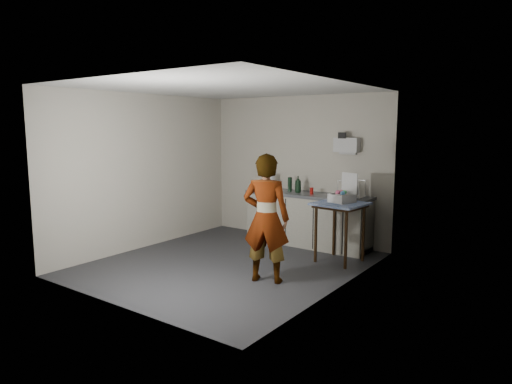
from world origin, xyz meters
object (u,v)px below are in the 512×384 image
Objects in this scene: soap_bottle at (298,184)px; soda_can at (312,191)px; kitchen_counter at (307,221)px; bakery_box at (343,196)px; dish_rack at (351,193)px; dark_bottle at (290,184)px; paper_towel at (271,182)px; side_table at (340,210)px; standing_man at (266,218)px.

soap_bottle is 2.57× the size of soda_can.
bakery_box is at bearing -30.46° from kitchen_counter.
soda_can is 0.28× the size of dish_rack.
soap_bottle reaches higher than dish_rack.
kitchen_counter is 5.12× the size of bakery_box.
bakery_box reaches higher than kitchen_counter.
dark_bottle is 0.87× the size of paper_towel.
dark_bottle is at bearing 168.27° from soap_bottle.
dark_bottle is 0.62× the size of dish_rack.
side_table is at bearing -28.24° from soap_bottle.
paper_towel is at bearing -175.74° from dark_bottle.
soda_can reaches higher than side_table.
paper_towel is 1.74m from bakery_box.
soap_bottle is (-0.68, 1.97, 0.20)m from standing_man.
kitchen_counter is 8.82× the size of dark_bottle.
dark_bottle is 0.58× the size of bakery_box.
soap_bottle is at bearing -11.73° from dark_bottle.
soda_can is at bearing 166.72° from bakery_box.
paper_towel is at bearing 178.79° from soap_bottle.
bakery_box is at bearing -25.18° from soap_bottle.
dark_bottle reaches higher than kitchen_counter.
dark_bottle is at bearing -85.75° from standing_man.
side_table reaches higher than kitchen_counter.
dish_rack is (1.17, 0.01, -0.06)m from dark_bottle.
dish_rack is 0.93× the size of bakery_box.
soap_bottle is 0.20m from dark_bottle.
side_table is 8.05× the size of soda_can.
dark_bottle is 1.17m from dish_rack.
soap_bottle is 0.57m from paper_towel.
standing_man is 6.74× the size of dark_bottle.
side_table is 3.60× the size of dark_bottle.
kitchen_counter is at bearing -3.48° from dark_bottle.
paper_towel is (-0.76, -0.00, 0.62)m from kitchen_counter.
bakery_box is at bearing -78.52° from dish_rack.
side_table is 2.09× the size of bakery_box.
side_table is 0.99m from soda_can.
soda_can is (-0.80, 0.56, 0.17)m from side_table.
side_table is at bearing -72.18° from bakery_box.
dish_rack is at bearing 2.79° from soap_bottle.
standing_man is at bearing -100.70° from side_table.
soda_can is 0.45× the size of dark_bottle.
paper_towel reaches higher than dish_rack.
soap_bottle is at bearing -1.21° from paper_towel.
kitchen_counter is 2.09m from standing_man.
dish_rack is at bearing 1.32° from paper_towel.
standing_man reaches higher than kitchen_counter.
bakery_box is (0.00, 0.07, 0.22)m from side_table.
kitchen_counter is 7.65× the size of soap_bottle.
dish_rack reaches higher than soda_can.
side_table is 3.13× the size of soap_bottle.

